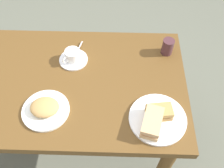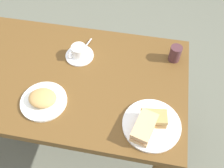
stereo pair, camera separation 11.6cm
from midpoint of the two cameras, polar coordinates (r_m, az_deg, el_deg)
ground_plane at (r=2.00m, az=-6.35°, el=-11.39°), size 6.00×6.00×0.00m
dining_table at (r=1.45m, az=-8.64°, el=-0.75°), size 1.34×0.75×0.76m
sandwich_plate at (r=1.20m, az=11.74°, el=-9.24°), size 0.27×0.27×0.01m
sandwich_front at (r=1.17m, az=12.22°, el=-7.85°), size 0.13×0.09×0.06m
sandwich_back at (r=1.14m, az=10.28°, el=-9.91°), size 0.11×0.16×0.06m
coffee_saucer at (r=1.42m, az=-5.05°, el=6.32°), size 0.16×0.16×0.01m
coffee_cup at (r=1.39m, az=-5.23°, el=7.35°), size 0.09×0.09×0.06m
spoon at (r=1.46m, az=-3.65°, el=8.51°), size 0.04×0.10×0.01m
side_plate at (r=1.26m, az=-12.70°, el=-3.98°), size 0.23×0.23×0.01m
side_food_pile at (r=1.24m, az=-12.94°, el=-3.28°), size 0.14×0.11×0.04m
drinking_glass at (r=1.43m, az=16.42°, el=6.52°), size 0.06×0.06×0.09m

